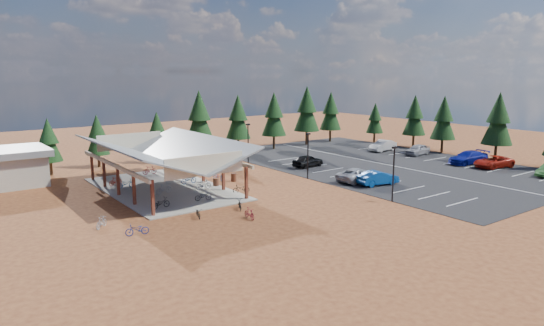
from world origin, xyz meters
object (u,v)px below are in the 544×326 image
at_px(bike_14, 219,177).
at_px(bike_pavilion, 162,152).
at_px(bike_16, 241,189).
at_px(bike_11, 249,213).
at_px(trash_bin_1, 234,177).
at_px(car_1, 378,178).
at_px(bike_6, 189,179).
at_px(bike_7, 150,170).
at_px(lamp_post_0, 394,170).
at_px(bike_4, 203,196).
at_px(bike_8, 198,213).
at_px(car_6, 494,162).
at_px(bike_12, 240,205).
at_px(bike_5, 204,184).
at_px(bike_1, 164,188).
at_px(bike_10, 137,229).
at_px(trash_bin_0, 216,182).
at_px(car_2, 358,175).
at_px(lamp_post_1, 308,153).
at_px(car_9, 383,146).
at_px(car_4, 308,161).
at_px(bike_9, 101,222).
at_px(lamp_post_2, 248,140).
at_px(car_7, 468,158).
at_px(bike_0, 161,203).
at_px(bike_3, 115,181).
at_px(bike_2, 126,184).
at_px(car_8, 418,150).

bearing_deg(bike_14, bike_pavilion, 165.71).
bearing_deg(bike_16, bike_11, -8.47).
height_order(trash_bin_1, car_1, car_1).
xyz_separation_m(bike_6, bike_7, (-1.46, 6.99, 0.02)).
bearing_deg(lamp_post_0, bike_4, 143.70).
bearing_deg(bike_8, car_6, 13.52).
xyz_separation_m(trash_bin_1, bike_12, (-5.38, -9.67, -0.02)).
height_order(bike_5, bike_12, bike_5).
bearing_deg(bike_1, bike_10, 140.68).
xyz_separation_m(trash_bin_0, bike_12, (-2.58, -8.66, -0.02)).
distance_m(lamp_post_0, bike_5, 18.62).
xyz_separation_m(car_1, car_2, (-0.48, 2.44, -0.03)).
relative_size(lamp_post_1, bike_4, 3.40).
bearing_deg(car_9, car_4, -85.96).
height_order(bike_10, bike_16, bike_10).
relative_size(bike_9, bike_12, 0.92).
distance_m(lamp_post_1, lamp_post_2, 12.00).
xyz_separation_m(trash_bin_1, bike_5, (-4.65, -1.75, 0.17)).
xyz_separation_m(bike_14, car_7, (30.88, -10.64, 0.42)).
distance_m(lamp_post_0, bike_0, 21.04).
height_order(bike_3, car_4, car_4).
height_order(bike_5, bike_9, bike_5).
height_order(bike_2, bike_3, bike_2).
bearing_deg(bike_2, trash_bin_1, -93.62).
bearing_deg(car_7, bike_6, -98.98).
relative_size(bike_3, bike_14, 0.91).
xyz_separation_m(bike_3, car_2, (22.00, -13.44, 0.19)).
bearing_deg(car_4, car_1, 169.91).
height_order(bike_pavilion, bike_7, bike_pavilion).
relative_size(bike_14, car_2, 0.33).
bearing_deg(bike_6, bike_12, 168.87).
xyz_separation_m(bike_0, bike_8, (1.46, -4.14, -0.14)).
xyz_separation_m(lamp_post_0, bike_6, (-12.00, 17.28, -2.39)).
relative_size(bike_6, car_9, 0.38).
bearing_deg(bike_2, trash_bin_0, -105.09).
relative_size(bike_0, bike_7, 1.04).
xyz_separation_m(lamp_post_2, car_7, (22.32, -17.68, -2.10)).
bearing_deg(bike_3, bike_7, -77.40).
distance_m(bike_10, car_1, 26.35).
distance_m(bike_5, bike_6, 3.21).
height_order(trash_bin_0, bike_5, bike_5).
bearing_deg(lamp_post_2, car_6, -42.88).
xyz_separation_m(bike_1, car_8, (38.61, -0.38, 0.20)).
xyz_separation_m(bike_pavilion, car_4, (19.41, 0.14, -3.04)).
height_order(lamp_post_2, car_9, lamp_post_2).
xyz_separation_m(car_7, car_9, (-0.85, 13.53, -0.03)).
height_order(bike_0, car_9, car_9).
bearing_deg(lamp_post_0, car_7, 15.80).
bearing_deg(bike_7, bike_2, 138.28).
height_order(bike_pavilion, bike_10, bike_pavilion).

